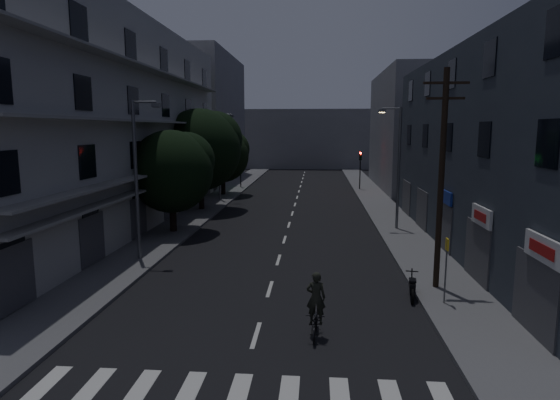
# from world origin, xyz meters

# --- Properties ---
(ground) EXTENTS (160.00, 160.00, 0.00)m
(ground) POSITION_xyz_m (0.00, 25.00, 0.00)
(ground) COLOR black
(ground) RESTS_ON ground
(sidewalk_left) EXTENTS (3.00, 90.00, 0.15)m
(sidewalk_left) POSITION_xyz_m (-7.50, 25.00, 0.07)
(sidewalk_left) COLOR #565659
(sidewalk_left) RESTS_ON ground
(sidewalk_right) EXTENTS (3.00, 90.00, 0.15)m
(sidewalk_right) POSITION_xyz_m (7.50, 25.00, 0.07)
(sidewalk_right) COLOR #565659
(sidewalk_right) RESTS_ON ground
(lane_markings) EXTENTS (0.15, 60.50, 0.01)m
(lane_markings) POSITION_xyz_m (0.00, 31.25, 0.01)
(lane_markings) COLOR beige
(lane_markings) RESTS_ON ground
(building_left) EXTENTS (7.00, 36.00, 14.00)m
(building_left) POSITION_xyz_m (-11.98, 18.00, 6.99)
(building_left) COLOR #A5A5A0
(building_left) RESTS_ON ground
(building_right) EXTENTS (6.19, 28.00, 11.00)m
(building_right) POSITION_xyz_m (11.99, 14.00, 5.50)
(building_right) COLOR #2C333C
(building_right) RESTS_ON ground
(building_far_left) EXTENTS (6.00, 20.00, 16.00)m
(building_far_left) POSITION_xyz_m (-12.00, 48.00, 8.00)
(building_far_left) COLOR slate
(building_far_left) RESTS_ON ground
(building_far_right) EXTENTS (6.00, 20.00, 13.00)m
(building_far_right) POSITION_xyz_m (12.00, 42.00, 6.50)
(building_far_right) COLOR slate
(building_far_right) RESTS_ON ground
(building_far_end) EXTENTS (24.00, 8.00, 10.00)m
(building_far_end) POSITION_xyz_m (0.00, 70.00, 5.00)
(building_far_end) COLOR slate
(building_far_end) RESTS_ON ground
(tree_near) EXTENTS (5.31, 5.31, 6.55)m
(tree_near) POSITION_xyz_m (-7.30, 16.77, 4.24)
(tree_near) COLOR black
(tree_near) RESTS_ON sidewalk_left
(tree_mid) EXTENTS (6.70, 6.70, 8.25)m
(tree_mid) POSITION_xyz_m (-7.55, 25.38, 5.30)
(tree_mid) COLOR black
(tree_mid) RESTS_ON sidewalk_left
(tree_far) EXTENTS (5.29, 5.29, 6.54)m
(tree_far) POSITION_xyz_m (-7.51, 34.20, 4.25)
(tree_far) COLOR black
(tree_far) RESTS_ON sidewalk_left
(traffic_signal_far_right) EXTENTS (0.28, 0.37, 4.10)m
(traffic_signal_far_right) POSITION_xyz_m (6.67, 39.30, 3.10)
(traffic_signal_far_right) COLOR black
(traffic_signal_far_right) RESTS_ON sidewalk_right
(traffic_signal_far_left) EXTENTS (0.28, 0.37, 4.10)m
(traffic_signal_far_left) POSITION_xyz_m (-6.73, 39.99, 3.10)
(traffic_signal_far_left) COLOR black
(traffic_signal_far_left) RESTS_ON sidewalk_left
(street_lamp_left_near) EXTENTS (1.51, 0.25, 8.00)m
(street_lamp_left_near) POSITION_xyz_m (-7.00, 10.22, 4.60)
(street_lamp_left_near) COLOR #5C5E64
(street_lamp_left_near) RESTS_ON sidewalk_left
(street_lamp_right) EXTENTS (1.51, 0.25, 8.00)m
(street_lamp_right) POSITION_xyz_m (7.19, 18.75, 4.60)
(street_lamp_right) COLOR slate
(street_lamp_right) RESTS_ON sidewalk_right
(street_lamp_left_far) EXTENTS (1.51, 0.25, 8.00)m
(street_lamp_left_far) POSITION_xyz_m (-7.04, 30.50, 4.60)
(street_lamp_left_far) COLOR #55565C
(street_lamp_left_far) RESTS_ON sidewalk_left
(utility_pole) EXTENTS (1.80, 0.24, 9.00)m
(utility_pole) POSITION_xyz_m (7.01, 6.95, 4.87)
(utility_pole) COLOR black
(utility_pole) RESTS_ON sidewalk_right
(bus_stop_sign) EXTENTS (0.06, 0.35, 2.52)m
(bus_stop_sign) POSITION_xyz_m (6.86, 5.06, 1.89)
(bus_stop_sign) COLOR #595B60
(bus_stop_sign) RESTS_ON sidewalk_right
(motorcycle) EXTENTS (0.53, 1.74, 1.12)m
(motorcycle) POSITION_xyz_m (5.80, 5.81, 0.44)
(motorcycle) COLOR black
(motorcycle) RESTS_ON ground
(cyclist) EXTENTS (0.69, 1.76, 2.19)m
(cyclist) POSITION_xyz_m (1.96, 2.08, 0.74)
(cyclist) COLOR black
(cyclist) RESTS_ON ground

